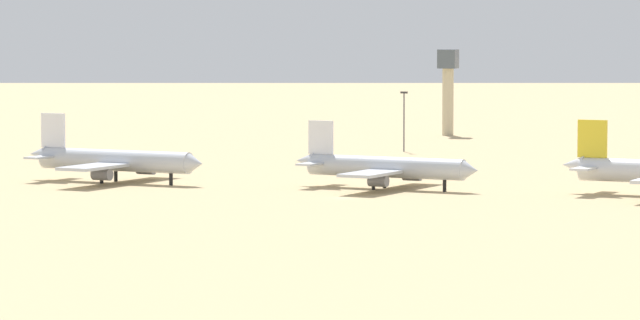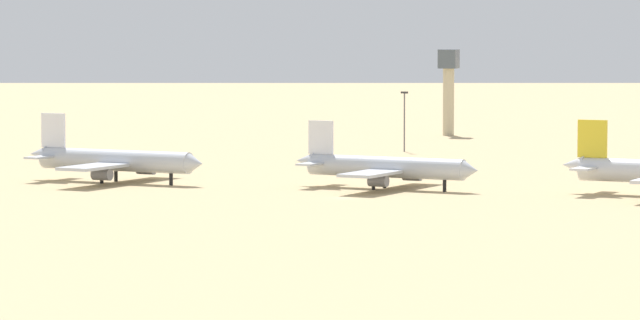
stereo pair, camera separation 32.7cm
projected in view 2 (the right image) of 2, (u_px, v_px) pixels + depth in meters
ground at (343, 198)px, 350.72m from camera, size 4000.00×4000.00×0.00m
parked_jet_white_2 at (114, 160)px, 383.35m from camera, size 41.48×35.32×13.73m
parked_jet_white_3 at (384, 167)px, 368.99m from camera, size 39.21×33.42×12.98m
control_tower at (449, 84)px, 541.52m from camera, size 5.20×5.20×24.52m
light_pole_mid at (404, 117)px, 474.16m from camera, size 1.80×0.50×15.05m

